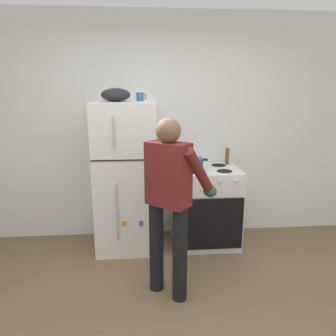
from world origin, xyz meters
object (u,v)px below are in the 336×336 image
Objects in this scene: refrigerator at (126,177)px; stove_range at (205,207)px; person_cook at (170,193)px; red_pot at (193,164)px; mixing_bowl at (116,95)px; coffee_mug at (140,97)px; pepper_mill at (227,156)px.

stove_range is (0.92, -0.01, -0.38)m from refrigerator.
person_cook is 4.88× the size of red_pot.
refrigerator is at bearing 113.61° from person_cook.
stove_range is 2.94× the size of mixing_bowl.
refrigerator reaches higher than stove_range.
mixing_bowl is at bearing 179.79° from refrigerator.
refrigerator is at bearing 176.28° from red_pot.
refrigerator is at bearing -164.60° from coffee_mug.
stove_range is 0.56m from red_pot.
stove_range is at bearing -4.65° from coffee_mug.
stove_range is 2.83× the size of red_pot.
pepper_mill is at bearing 55.42° from person_cook.
stove_range is at bearing -0.62° from refrigerator.
mixing_bowl is (-0.50, 0.96, 0.81)m from person_cook.
pepper_mill is (0.30, 0.21, 0.56)m from stove_range.
person_cook is at bearing -110.55° from red_pot.
red_pot is at bearing -9.75° from coffee_mug.
person_cook is at bearing -76.75° from coffee_mug.
red_pot is at bearing -166.08° from stove_range.
stove_range is at bearing 62.21° from person_cook.
red_pot is 1.04× the size of mixing_bowl.
mixing_bowl is (-0.84, 0.05, 0.76)m from red_pot.
mixing_bowl is (-1.00, 0.01, 1.30)m from stove_range.
mixing_bowl reaches higher than pepper_mill.
coffee_mug reaches higher than pepper_mill.
pepper_mill is 0.60× the size of mixing_bowl.
refrigerator is 0.92m from mixing_bowl.
refrigerator is 0.91m from coffee_mug.
coffee_mug is at bearing 103.25° from person_cook.
refrigerator is at bearing -170.71° from pepper_mill.
refrigerator is 0.78m from red_pot.
person_cook reaches higher than stove_range.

